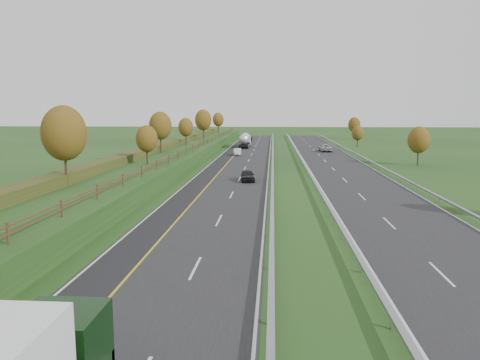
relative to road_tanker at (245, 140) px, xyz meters
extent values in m
plane|color=#1F4117|center=(9.37, -47.67, -1.86)|extent=(400.00, 400.00, 0.00)
cube|color=black|center=(1.37, -42.67, -1.84)|extent=(10.50, 200.00, 0.04)
cube|color=black|center=(17.87, -42.67, -1.84)|extent=(10.50, 200.00, 0.04)
cube|color=black|center=(-2.38, -42.67, -1.84)|extent=(3.00, 200.00, 0.04)
cube|color=silver|center=(-3.68, -42.67, -1.81)|extent=(0.15, 200.00, 0.01)
cube|color=gold|center=(-0.88, -42.67, -1.81)|extent=(0.15, 200.00, 0.01)
cube|color=silver|center=(6.42, -42.67, -1.81)|extent=(0.15, 200.00, 0.01)
cube|color=silver|center=(12.82, -42.67, -1.81)|extent=(0.15, 200.00, 0.01)
cube|color=silver|center=(22.92, -42.67, -1.81)|extent=(0.15, 200.00, 0.01)
cube|color=silver|center=(2.62, -91.67, -1.81)|extent=(0.15, 4.00, 0.01)
cube|color=silver|center=(16.62, -91.67, -1.81)|extent=(0.15, 4.00, 0.01)
cube|color=silver|center=(2.62, -79.67, -1.81)|extent=(0.15, 4.00, 0.01)
cube|color=silver|center=(16.62, -79.67, -1.81)|extent=(0.15, 4.00, 0.01)
cube|color=silver|center=(2.62, -67.67, -1.81)|extent=(0.15, 4.00, 0.01)
cube|color=silver|center=(16.62, -67.67, -1.81)|extent=(0.15, 4.00, 0.01)
cube|color=silver|center=(2.62, -55.67, -1.81)|extent=(0.15, 4.00, 0.01)
cube|color=silver|center=(16.62, -55.67, -1.81)|extent=(0.15, 4.00, 0.01)
cube|color=silver|center=(2.62, -43.67, -1.81)|extent=(0.15, 4.00, 0.01)
cube|color=silver|center=(16.62, -43.67, -1.81)|extent=(0.15, 4.00, 0.01)
cube|color=silver|center=(2.62, -31.67, -1.81)|extent=(0.15, 4.00, 0.01)
cube|color=silver|center=(16.62, -31.67, -1.81)|extent=(0.15, 4.00, 0.01)
cube|color=silver|center=(2.62, -19.67, -1.81)|extent=(0.15, 4.00, 0.01)
cube|color=silver|center=(16.62, -19.67, -1.81)|extent=(0.15, 4.00, 0.01)
cube|color=silver|center=(2.62, -7.67, -1.81)|extent=(0.15, 4.00, 0.01)
cube|color=silver|center=(16.62, -7.67, -1.81)|extent=(0.15, 4.00, 0.01)
cube|color=silver|center=(2.62, 4.33, -1.81)|extent=(0.15, 4.00, 0.01)
cube|color=silver|center=(16.62, 4.33, -1.81)|extent=(0.15, 4.00, 0.01)
cube|color=silver|center=(2.62, 16.33, -1.81)|extent=(0.15, 4.00, 0.01)
cube|color=silver|center=(16.62, 16.33, -1.81)|extent=(0.15, 4.00, 0.01)
cube|color=silver|center=(2.62, 28.33, -1.81)|extent=(0.15, 4.00, 0.01)
cube|color=silver|center=(16.62, 28.33, -1.81)|extent=(0.15, 4.00, 0.01)
cube|color=silver|center=(2.62, 40.33, -1.81)|extent=(0.15, 4.00, 0.01)
cube|color=silver|center=(16.62, 40.33, -1.81)|extent=(0.15, 4.00, 0.01)
cube|color=silver|center=(2.62, 52.33, -1.81)|extent=(0.15, 4.00, 0.01)
cube|color=silver|center=(16.62, 52.33, -1.81)|extent=(0.15, 4.00, 0.01)
cube|color=#1F4117|center=(-11.63, -42.67, -0.86)|extent=(12.00, 200.00, 2.00)
cube|color=#313B18|center=(-13.63, -42.67, 0.69)|extent=(2.20, 180.00, 1.10)
cube|color=#422B19|center=(-7.13, -42.67, 0.69)|extent=(0.08, 184.00, 0.10)
cube|color=#422B19|center=(-7.13, -42.67, 1.09)|extent=(0.08, 184.00, 0.10)
cube|color=#422B19|center=(-7.13, -94.17, 0.74)|extent=(0.12, 0.12, 1.20)
cube|color=#422B19|center=(-7.13, -87.67, 0.74)|extent=(0.12, 0.12, 1.20)
cube|color=#422B19|center=(-7.13, -81.17, 0.74)|extent=(0.12, 0.12, 1.20)
cube|color=#422B19|center=(-7.13, -74.67, 0.74)|extent=(0.12, 0.12, 1.20)
cube|color=#422B19|center=(-7.13, -68.17, 0.74)|extent=(0.12, 0.12, 1.20)
cube|color=#422B19|center=(-7.13, -61.67, 0.74)|extent=(0.12, 0.12, 1.20)
cube|color=#422B19|center=(-7.13, -55.17, 0.74)|extent=(0.12, 0.12, 1.20)
cube|color=#422B19|center=(-7.13, -48.67, 0.74)|extent=(0.12, 0.12, 1.20)
cube|color=#422B19|center=(-7.13, -42.17, 0.74)|extent=(0.12, 0.12, 1.20)
cube|color=#422B19|center=(-7.13, -35.67, 0.74)|extent=(0.12, 0.12, 1.20)
cube|color=#422B19|center=(-7.13, -29.17, 0.74)|extent=(0.12, 0.12, 1.20)
cube|color=#422B19|center=(-7.13, -22.67, 0.74)|extent=(0.12, 0.12, 1.20)
cube|color=#422B19|center=(-7.13, -16.17, 0.74)|extent=(0.12, 0.12, 1.20)
cube|color=#422B19|center=(-7.13, -9.67, 0.74)|extent=(0.12, 0.12, 1.20)
cube|color=#422B19|center=(-7.13, -3.17, 0.74)|extent=(0.12, 0.12, 1.20)
cube|color=#422B19|center=(-7.13, 3.33, 0.74)|extent=(0.12, 0.12, 1.20)
cube|color=#422B19|center=(-7.13, 9.83, 0.74)|extent=(0.12, 0.12, 1.20)
cube|color=#422B19|center=(-7.13, 16.33, 0.74)|extent=(0.12, 0.12, 1.20)
cube|color=#422B19|center=(-7.13, 22.83, 0.74)|extent=(0.12, 0.12, 1.20)
cube|color=#422B19|center=(-7.13, 29.33, 0.74)|extent=(0.12, 0.12, 1.20)
cube|color=#422B19|center=(-7.13, 35.83, 0.74)|extent=(0.12, 0.12, 1.20)
cube|color=#422B19|center=(-7.13, 42.33, 0.74)|extent=(0.12, 0.12, 1.20)
cube|color=#422B19|center=(-7.13, 48.83, 0.74)|extent=(0.12, 0.12, 1.20)
cube|color=gray|center=(7.07, -42.67, -1.24)|extent=(0.32, 200.00, 0.18)
cube|color=gray|center=(7.07, -98.67, -1.58)|extent=(0.10, 0.14, 0.56)
cube|color=gray|center=(7.07, -91.67, -1.58)|extent=(0.10, 0.14, 0.56)
cube|color=gray|center=(7.07, -84.67, -1.58)|extent=(0.10, 0.14, 0.56)
cube|color=gray|center=(7.07, -77.67, -1.58)|extent=(0.10, 0.14, 0.56)
cube|color=gray|center=(7.07, -70.67, -1.58)|extent=(0.10, 0.14, 0.56)
cube|color=gray|center=(7.07, -63.67, -1.58)|extent=(0.10, 0.14, 0.56)
cube|color=gray|center=(7.07, -56.67, -1.58)|extent=(0.10, 0.14, 0.56)
cube|color=gray|center=(7.07, -49.67, -1.58)|extent=(0.10, 0.14, 0.56)
cube|color=gray|center=(7.07, -42.67, -1.58)|extent=(0.10, 0.14, 0.56)
cube|color=gray|center=(7.07, -35.67, -1.58)|extent=(0.10, 0.14, 0.56)
cube|color=gray|center=(7.07, -28.67, -1.58)|extent=(0.10, 0.14, 0.56)
cube|color=gray|center=(7.07, -21.67, -1.58)|extent=(0.10, 0.14, 0.56)
cube|color=gray|center=(7.07, -14.67, -1.58)|extent=(0.10, 0.14, 0.56)
cube|color=gray|center=(7.07, -7.67, -1.58)|extent=(0.10, 0.14, 0.56)
cube|color=gray|center=(7.07, -0.67, -1.58)|extent=(0.10, 0.14, 0.56)
cube|color=gray|center=(7.07, 6.33, -1.58)|extent=(0.10, 0.14, 0.56)
cube|color=gray|center=(7.07, 13.33, -1.58)|extent=(0.10, 0.14, 0.56)
cube|color=gray|center=(7.07, 20.33, -1.58)|extent=(0.10, 0.14, 0.56)
cube|color=gray|center=(7.07, 27.33, -1.58)|extent=(0.10, 0.14, 0.56)
cube|color=gray|center=(7.07, 34.33, -1.58)|extent=(0.10, 0.14, 0.56)
cube|color=gray|center=(7.07, 41.33, -1.58)|extent=(0.10, 0.14, 0.56)
cube|color=gray|center=(7.07, 48.33, -1.58)|extent=(0.10, 0.14, 0.56)
cube|color=gray|center=(7.07, 55.33, -1.58)|extent=(0.10, 0.14, 0.56)
cube|color=gray|center=(12.17, -42.67, -1.24)|extent=(0.32, 200.00, 0.18)
cube|color=gray|center=(12.17, -98.67, -1.58)|extent=(0.10, 0.14, 0.56)
cube|color=gray|center=(12.17, -91.67, -1.58)|extent=(0.10, 0.14, 0.56)
cube|color=gray|center=(12.17, -84.67, -1.58)|extent=(0.10, 0.14, 0.56)
cube|color=gray|center=(12.17, -77.67, -1.58)|extent=(0.10, 0.14, 0.56)
cube|color=gray|center=(12.17, -70.67, -1.58)|extent=(0.10, 0.14, 0.56)
cube|color=gray|center=(12.17, -63.67, -1.58)|extent=(0.10, 0.14, 0.56)
cube|color=gray|center=(12.17, -56.67, -1.58)|extent=(0.10, 0.14, 0.56)
cube|color=gray|center=(12.17, -49.67, -1.58)|extent=(0.10, 0.14, 0.56)
cube|color=gray|center=(12.17, -42.67, -1.58)|extent=(0.10, 0.14, 0.56)
cube|color=gray|center=(12.17, -35.67, -1.58)|extent=(0.10, 0.14, 0.56)
cube|color=gray|center=(12.17, -28.67, -1.58)|extent=(0.10, 0.14, 0.56)
cube|color=gray|center=(12.17, -21.67, -1.58)|extent=(0.10, 0.14, 0.56)
cube|color=gray|center=(12.17, -14.67, -1.58)|extent=(0.10, 0.14, 0.56)
cube|color=gray|center=(12.17, -7.67, -1.58)|extent=(0.10, 0.14, 0.56)
cube|color=gray|center=(12.17, -0.67, -1.58)|extent=(0.10, 0.14, 0.56)
cube|color=gray|center=(12.17, 6.33, -1.58)|extent=(0.10, 0.14, 0.56)
cube|color=gray|center=(12.17, 13.33, -1.58)|extent=(0.10, 0.14, 0.56)
cube|color=gray|center=(12.17, 20.33, -1.58)|extent=(0.10, 0.14, 0.56)
cube|color=gray|center=(12.17, 27.33, -1.58)|extent=(0.10, 0.14, 0.56)
cube|color=gray|center=(12.17, 34.33, -1.58)|extent=(0.10, 0.14, 0.56)
cube|color=gray|center=(12.17, 41.33, -1.58)|extent=(0.10, 0.14, 0.56)
cube|color=gray|center=(12.17, 48.33, -1.58)|extent=(0.10, 0.14, 0.56)
cube|color=gray|center=(12.17, 55.33, -1.58)|extent=(0.10, 0.14, 0.56)
cube|color=gray|center=(23.67, -42.67, -1.24)|extent=(0.32, 200.00, 0.18)
cube|color=gray|center=(23.67, -70.67, -1.58)|extent=(0.10, 0.14, 0.56)
cube|color=gray|center=(23.67, -56.67, -1.58)|extent=(0.10, 0.14, 0.56)
cube|color=gray|center=(23.67, -42.67, -1.58)|extent=(0.10, 0.14, 0.56)
cube|color=gray|center=(23.67, -28.67, -1.58)|extent=(0.10, 0.14, 0.56)
cube|color=gray|center=(23.67, -14.67, -1.58)|extent=(0.10, 0.14, 0.56)
cube|color=gray|center=(23.67, -0.67, -1.58)|extent=(0.10, 0.14, 0.56)
cube|color=gray|center=(23.67, 13.33, -1.58)|extent=(0.10, 0.14, 0.56)
cube|color=gray|center=(23.67, 27.33, -1.58)|extent=(0.10, 0.14, 0.56)
cube|color=gray|center=(23.67, 41.33, -1.58)|extent=(0.10, 0.14, 0.56)
cube|color=gray|center=(23.67, 55.33, -1.58)|extent=(0.10, 0.14, 0.56)
cylinder|color=#2D2116|center=(-12.63, -74.67, 1.71)|extent=(0.24, 0.24, 3.15)
ellipsoid|color=#593F13|center=(-12.63, -74.67, 5.18)|extent=(4.20, 4.20, 5.25)
cylinder|color=#2D2116|center=(-9.63, -56.67, 1.22)|extent=(0.24, 0.24, 2.16)
ellipsoid|color=#593F13|center=(-9.63, -56.67, 3.59)|extent=(2.88, 2.88, 3.60)
cylinder|color=#2D2116|center=(-12.13, -38.67, 1.58)|extent=(0.24, 0.24, 2.88)
ellipsoid|color=#593F13|center=(-12.13, -38.67, 4.75)|extent=(3.84, 3.84, 4.80)
cylinder|color=#2D2116|center=(-11.13, -20.67, 1.31)|extent=(0.24, 0.24, 2.34)
ellipsoid|color=#593F13|center=(-11.13, -20.67, 3.88)|extent=(3.12, 3.12, 3.90)
cylinder|color=#2D2116|center=(-10.13, -2.67, 1.67)|extent=(0.24, 0.24, 3.06)
ellipsoid|color=#593F13|center=(-10.13, -2.67, 5.03)|extent=(4.08, 4.08, 5.10)
cylinder|color=#2D2116|center=(-12.63, 15.33, 1.26)|extent=(0.24, 0.24, 2.25)
ellipsoid|color=#593F13|center=(-12.63, 15.33, 3.74)|extent=(3.00, 3.00, 3.75)
cylinder|color=#2D2116|center=(-10.63, 33.33, 1.49)|extent=(0.24, 0.24, 2.70)
ellipsoid|color=#593F13|center=(-10.63, 33.33, 4.46)|extent=(3.60, 3.60, 4.50)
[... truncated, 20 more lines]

